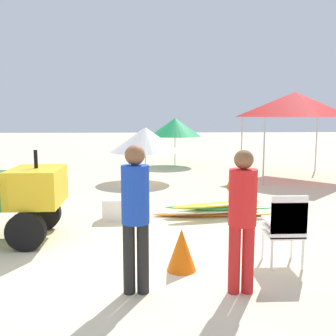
# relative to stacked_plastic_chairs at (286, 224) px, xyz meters

# --- Properties ---
(ground) EXTENTS (80.00, 80.00, 0.00)m
(ground) POSITION_rel_stacked_plastic_chairs_xyz_m (-2.23, 0.39, -0.60)
(ground) COLOR beige
(stacked_plastic_chairs) EXTENTS (0.48, 0.48, 1.02)m
(stacked_plastic_chairs) POSITION_rel_stacked_plastic_chairs_xyz_m (0.00, 0.00, 0.00)
(stacked_plastic_chairs) COLOR white
(stacked_plastic_chairs) RESTS_ON ground
(surfboard_pile) EXTENTS (2.46, 0.71, 0.32)m
(surfboard_pile) POSITION_rel_stacked_plastic_chairs_xyz_m (-0.50, 2.63, -0.45)
(surfboard_pile) COLOR orange
(surfboard_pile) RESTS_ON ground
(lifeguard_near_left) EXTENTS (0.32, 0.32, 1.68)m
(lifeguard_near_left) POSITION_rel_stacked_plastic_chairs_xyz_m (-0.78, -0.73, 0.36)
(lifeguard_near_left) COLOR red
(lifeguard_near_left) RESTS_ON ground
(lifeguard_near_center) EXTENTS (0.32, 0.32, 1.74)m
(lifeguard_near_center) POSITION_rel_stacked_plastic_chairs_xyz_m (-1.99, -0.68, 0.40)
(lifeguard_near_center) COLOR black
(lifeguard_near_center) RESTS_ON ground
(popup_canopy) EXTENTS (2.83, 2.83, 2.81)m
(popup_canopy) POSITION_rel_stacked_plastic_chairs_xyz_m (2.92, 7.58, 1.80)
(popup_canopy) COLOR #B2B2B7
(popup_canopy) RESTS_ON ground
(beach_umbrella_left) EXTENTS (2.18, 2.18, 1.69)m
(beach_umbrella_left) POSITION_rel_stacked_plastic_chairs_xyz_m (-1.96, 6.98, 0.70)
(beach_umbrella_left) COLOR beige
(beach_umbrella_left) RESTS_ON ground
(beach_umbrella_mid) EXTENTS (2.13, 2.13, 1.94)m
(beach_umbrella_mid) POSITION_rel_stacked_plastic_chairs_xyz_m (-0.79, 10.83, 0.96)
(beach_umbrella_mid) COLOR beige
(beach_umbrella_mid) RESTS_ON ground
(traffic_cone_near) EXTENTS (0.40, 0.40, 0.57)m
(traffic_cone_near) POSITION_rel_stacked_plastic_chairs_xyz_m (-1.41, -0.04, -0.32)
(traffic_cone_near) COLOR orange
(traffic_cone_near) RESTS_ON ground
(traffic_cone_far) EXTENTS (0.39, 0.39, 0.55)m
(traffic_cone_far) POSITION_rel_stacked_plastic_chairs_xyz_m (0.53, 5.73, -0.33)
(traffic_cone_far) COLOR orange
(traffic_cone_far) RESTS_ON ground
(cooler_box) EXTENTS (0.56, 0.35, 0.41)m
(cooler_box) POSITION_rel_stacked_plastic_chairs_xyz_m (-2.48, 2.54, -0.40)
(cooler_box) COLOR white
(cooler_box) RESTS_ON ground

